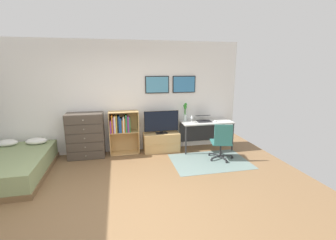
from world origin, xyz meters
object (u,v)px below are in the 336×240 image
bookshelf (122,128)px  computer_mouse (215,121)px  laptop (203,119)px  wine_glass (192,117)px  bamboo_vase (185,112)px  bed (10,166)px  dresser (86,136)px  television (161,122)px  desk (205,126)px  tv_stand (161,142)px  office_chair (222,141)px

bookshelf → computer_mouse: bookshelf is taller
laptop → wine_glass: (-0.34, -0.10, 0.07)m
computer_mouse → bamboo_vase: bearing=158.0°
bed → laptop: (4.19, 0.73, 0.58)m
dresser → bed: bearing=-150.3°
television → desk: 1.16m
desk → laptop: size_ratio=3.26×
bookshelf → laptop: 2.05m
bamboo_vase → desk: bearing=-12.4°
television → bamboo_vase: 0.69m
bed → wine_glass: (3.85, 0.63, 0.66)m
tv_stand → bed: bearing=-166.1°
dresser → television: 1.80m
desk → computer_mouse: computer_mouse is taller
bamboo_vase → bed: bearing=-166.9°
laptop → computer_mouse: laptop is taller
office_chair → computer_mouse: office_chair is taller
bed → tv_stand: size_ratio=2.21×
bookshelf → computer_mouse: (2.30, -0.23, 0.12)m
dresser → bookshelf: 0.84m
desk → bookshelf: bearing=178.4°
dresser → wine_glass: (2.53, -0.12, 0.35)m
bookshelf → desk: (2.11, -0.06, -0.04)m
bookshelf → wine_glass: 1.73m
wine_glass → bamboo_vase: bearing=113.3°
office_chair → computer_mouse: size_ratio=8.27×
bed → tv_stand: bed is taller
television → wine_glass: (0.74, -0.11, 0.12)m
dresser → tv_stand: bearing=0.5°
office_chair → laptop: bearing=112.9°
television → desk: (1.15, 0.01, -0.15)m
television → computer_mouse: bearing=-6.8°
bamboo_vase → wine_glass: size_ratio=2.53×
bookshelf → television: size_ratio=1.23×
tv_stand → television: bearing=-90.0°
bed → laptop: laptop is taller
office_chair → laptop: (-0.14, 0.82, 0.34)m
bed → office_chair: office_chair is taller
bookshelf → wine_glass: size_ratio=5.85×
bed → bookshelf: bookshelf is taller
bed → television: television is taller
bookshelf → bamboo_vase: bearing=1.9°
bookshelf → office_chair: bearing=-22.5°
television → bamboo_vase: (0.64, 0.12, 0.21)m
office_chair → wine_glass: 0.96m
dresser → bamboo_vase: bamboo_vase is taller
office_chair → laptop: 0.90m
computer_mouse → desk: bearing=138.4°
bed → bamboo_vase: bamboo_vase is taller
bookshelf → wine_glass: (1.70, -0.18, 0.23)m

